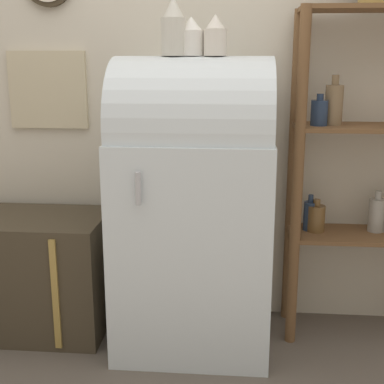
{
  "coord_description": "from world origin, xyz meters",
  "views": [
    {
      "loc": [
        0.2,
        -2.14,
        1.36
      ],
      "look_at": [
        -0.01,
        0.24,
        0.75
      ],
      "focal_mm": 50.0,
      "sensor_mm": 36.0,
      "label": 1
    }
  ],
  "objects": [
    {
      "name": "ground_plane",
      "position": [
        0.0,
        0.0,
        0.0
      ],
      "size": [
        12.0,
        12.0,
        0.0
      ],
      "primitive_type": "plane",
      "color": "#60564C"
    },
    {
      "name": "wall_back",
      "position": [
        -0.0,
        0.57,
        1.35
      ],
      "size": [
        7.0,
        0.09,
        2.7
      ],
      "color": "beige",
      "rests_on": "ground_plane"
    },
    {
      "name": "refrigerator",
      "position": [
        -0.0,
        0.24,
        0.7
      ],
      "size": [
        0.71,
        0.66,
        1.36
      ],
      "color": "silver",
      "rests_on": "ground_plane"
    },
    {
      "name": "suitcase_trunk",
      "position": [
        -0.83,
        0.28,
        0.3
      ],
      "size": [
        0.77,
        0.48,
        0.59
      ],
      "color": "#423828",
      "rests_on": "ground_plane"
    },
    {
      "name": "shelf_unit",
      "position": [
        0.77,
        0.38,
        0.87
      ],
      "size": [
        0.66,
        0.3,
        1.57
      ],
      "color": "brown",
      "rests_on": "ground_plane"
    },
    {
      "name": "vase_left",
      "position": [
        -0.09,
        0.23,
        1.47
      ],
      "size": [
        0.11,
        0.11,
        0.24
      ],
      "color": "beige",
      "rests_on": "refrigerator"
    },
    {
      "name": "vase_center",
      "position": [
        -0.01,
        0.25,
        1.43
      ],
      "size": [
        0.11,
        0.11,
        0.16
      ],
      "color": "white",
      "rests_on": "refrigerator"
    },
    {
      "name": "vase_right",
      "position": [
        0.09,
        0.22,
        1.44
      ],
      "size": [
        0.1,
        0.1,
        0.17
      ],
      "color": "silver",
      "rests_on": "refrigerator"
    }
  ]
}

